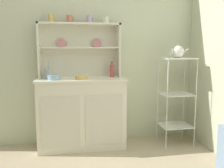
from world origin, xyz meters
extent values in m
cube|color=beige|center=(0.00, 1.62, 1.25)|extent=(3.84, 0.05, 2.50)
cube|color=silver|center=(0.02, 1.37, 0.45)|extent=(1.09, 0.42, 0.89)
cube|color=beige|center=(-0.24, 1.16, 0.40)|extent=(0.46, 0.01, 0.63)
cube|color=beige|center=(0.28, 1.16, 0.40)|extent=(0.46, 0.01, 0.63)
cube|color=white|center=(0.02, 1.37, 0.88)|extent=(1.12, 0.45, 0.02)
cube|color=silver|center=(0.02, 1.57, 1.24)|extent=(1.04, 0.02, 0.69)
cube|color=silver|center=(-0.49, 1.49, 1.24)|extent=(0.02, 0.18, 0.69)
cube|color=silver|center=(0.53, 1.49, 1.24)|extent=(0.02, 0.18, 0.69)
cube|color=silver|center=(0.02, 1.49, 1.27)|extent=(1.00, 0.16, 0.02)
cube|color=silver|center=(0.02, 1.49, 1.58)|extent=(1.04, 0.18, 0.02)
cylinder|color=#D17A84|center=(-0.21, 1.53, 1.33)|extent=(0.11, 0.03, 0.11)
cylinder|color=#D17A84|center=(0.25, 1.53, 1.33)|extent=(0.11, 0.03, 0.11)
cylinder|color=silver|center=(1.06, 1.11, 0.57)|extent=(0.01, 0.01, 1.14)
cylinder|color=silver|center=(1.45, 1.11, 0.57)|extent=(0.01, 0.01, 1.14)
cylinder|color=silver|center=(1.06, 1.44, 0.57)|extent=(0.01, 0.01, 1.14)
cylinder|color=silver|center=(1.45, 1.44, 0.57)|extent=(0.01, 0.01, 1.14)
cube|color=silver|center=(1.26, 1.28, 1.14)|extent=(0.41, 0.35, 0.01)
cube|color=silver|center=(1.26, 1.28, 0.67)|extent=(0.41, 0.35, 0.01)
cube|color=silver|center=(1.26, 1.28, 0.24)|extent=(0.41, 0.35, 0.01)
cylinder|color=#DBB760|center=(-0.33, 1.49, 1.63)|extent=(0.06, 0.06, 0.09)
torus|color=#DBB760|center=(-0.29, 1.49, 1.64)|extent=(0.01, 0.05, 0.05)
cylinder|color=#C67556|center=(-0.10, 1.49, 1.63)|extent=(0.08, 0.08, 0.09)
torus|color=#C67556|center=(-0.05, 1.49, 1.64)|extent=(0.01, 0.05, 0.05)
cylinder|color=#B79ECC|center=(0.14, 1.49, 1.63)|extent=(0.07, 0.07, 0.09)
torus|color=#B79ECC|center=(0.19, 1.49, 1.64)|extent=(0.01, 0.05, 0.05)
cylinder|color=silver|center=(0.36, 1.49, 1.63)|extent=(0.07, 0.07, 0.08)
torus|color=silver|center=(0.40, 1.49, 1.63)|extent=(0.01, 0.05, 0.05)
cylinder|color=#8EB2D1|center=(-0.31, 1.29, 0.92)|extent=(0.15, 0.15, 0.06)
cylinder|color=#DBB760|center=(0.02, 1.29, 0.92)|extent=(0.15, 0.15, 0.05)
cylinder|color=#B74C47|center=(0.43, 1.45, 0.97)|extent=(0.06, 0.06, 0.16)
cylinder|color=#B74C47|center=(0.43, 1.45, 1.07)|extent=(0.03, 0.03, 0.03)
cylinder|color=#4C382D|center=(0.43, 1.45, 1.09)|extent=(0.03, 0.03, 0.01)
cylinder|color=#B2B7C6|center=(-0.40, 1.45, 0.95)|extent=(0.08, 0.08, 0.11)
cylinder|color=silver|center=(-0.37, 1.45, 1.03)|extent=(0.02, 0.03, 0.19)
ellipsoid|color=silver|center=(-0.37, 1.45, 1.13)|extent=(0.02, 0.01, 0.01)
cylinder|color=silver|center=(-0.38, 1.46, 1.02)|extent=(0.03, 0.03, 0.17)
ellipsoid|color=silver|center=(-0.38, 1.46, 1.12)|extent=(0.02, 0.01, 0.01)
cylinder|color=silver|center=(-0.41, 1.43, 1.03)|extent=(0.03, 0.03, 0.19)
ellipsoid|color=silver|center=(-0.41, 1.43, 1.14)|extent=(0.02, 0.01, 0.01)
sphere|color=white|center=(1.26, 1.28, 1.22)|extent=(0.16, 0.16, 0.16)
sphere|color=silver|center=(1.26, 1.28, 1.31)|extent=(0.02, 0.02, 0.02)
cylinder|color=white|center=(1.37, 1.28, 1.24)|extent=(0.09, 0.02, 0.07)
torus|color=white|center=(1.16, 1.28, 1.22)|extent=(0.01, 0.10, 0.10)
camera|label=1|loc=(-0.20, -1.86, 1.29)|focal=41.47mm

